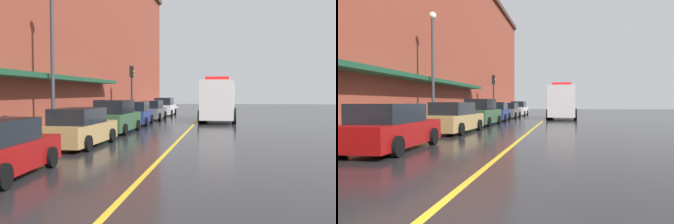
# 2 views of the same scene
# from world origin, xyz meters

# --- Properties ---
(ground_plane) EXTENTS (112.00, 112.00, 0.00)m
(ground_plane) POSITION_xyz_m (0.00, 25.00, 0.00)
(ground_plane) COLOR #232326
(sidewalk_left) EXTENTS (2.40, 70.00, 0.15)m
(sidewalk_left) POSITION_xyz_m (-6.20, 25.00, 0.07)
(sidewalk_left) COLOR #ADA8A0
(sidewalk_left) RESTS_ON ground
(lane_center_stripe) EXTENTS (0.16, 70.00, 0.01)m
(lane_center_stripe) POSITION_xyz_m (0.00, 25.00, 0.00)
(lane_center_stripe) COLOR gold
(lane_center_stripe) RESTS_ON ground
(brick_building_left) EXTENTS (10.16, 64.00, 15.80)m
(brick_building_left) POSITION_xyz_m (-11.89, 23.99, 7.91)
(brick_building_left) COLOR brown
(brick_building_left) RESTS_ON ground
(parked_car_1) EXTENTS (2.17, 4.76, 1.58)m
(parked_car_1) POSITION_xyz_m (-3.89, 6.09, 0.75)
(parked_car_1) COLOR maroon
(parked_car_1) RESTS_ON ground
(parked_car_2) EXTENTS (2.15, 4.95, 1.64)m
(parked_car_2) POSITION_xyz_m (-3.91, 12.54, 0.77)
(parked_car_2) COLOR #A5844C
(parked_car_2) RESTS_ON ground
(parked_car_3) EXTENTS (2.14, 4.83, 1.88)m
(parked_car_3) POSITION_xyz_m (-3.98, 18.58, 0.87)
(parked_car_3) COLOR #2D5133
(parked_car_3) RESTS_ON ground
(parked_car_4) EXTENTS (2.07, 4.46, 1.66)m
(parked_car_4) POSITION_xyz_m (-4.04, 24.46, 0.78)
(parked_car_4) COLOR navy
(parked_car_4) RESTS_ON ground
(parked_car_5) EXTENTS (2.02, 4.68, 1.62)m
(parked_car_5) POSITION_xyz_m (-3.98, 30.47, 0.76)
(parked_car_5) COLOR #595B60
(parked_car_5) RESTS_ON ground
(parked_car_6) EXTENTS (2.01, 4.82, 1.79)m
(parked_car_6) POSITION_xyz_m (-3.87, 36.97, 0.84)
(parked_car_6) COLOR silver
(parked_car_6) RESTS_ON ground
(box_truck) EXTENTS (2.96, 7.66, 3.46)m
(box_truck) POSITION_xyz_m (1.71, 28.74, 1.64)
(box_truck) COLOR silver
(box_truck) RESTS_ON ground
(parking_meter_0) EXTENTS (0.14, 0.18, 1.33)m
(parking_meter_0) POSITION_xyz_m (-5.35, 38.47, 1.06)
(parking_meter_0) COLOR #4C4C51
(parking_meter_0) RESTS_ON sidewalk_left
(parking_meter_1) EXTENTS (0.14, 0.18, 1.33)m
(parking_meter_1) POSITION_xyz_m (-5.35, 5.71, 1.06)
(parking_meter_1) COLOR #4C4C51
(parking_meter_1) RESTS_ON sidewalk_left
(parking_meter_2) EXTENTS (0.14, 0.18, 1.33)m
(parking_meter_2) POSITION_xyz_m (-5.35, 9.18, 1.06)
(parking_meter_2) COLOR #4C4C51
(parking_meter_2) RESTS_ON sidewalk_left
(parking_meter_3) EXTENTS (0.14, 0.18, 1.33)m
(parking_meter_3) POSITION_xyz_m (-5.35, 38.49, 1.06)
(parking_meter_3) COLOR #4C4C51
(parking_meter_3) RESTS_ON sidewalk_left
(street_lamp_left) EXTENTS (0.44, 0.44, 6.94)m
(street_lamp_left) POSITION_xyz_m (-5.95, 14.51, 4.40)
(street_lamp_left) COLOR #33383D
(street_lamp_left) RESTS_ON sidewalk_left
(traffic_light_near) EXTENTS (0.38, 0.36, 4.30)m
(traffic_light_near) POSITION_xyz_m (-5.29, 28.46, 3.16)
(traffic_light_near) COLOR #232326
(traffic_light_near) RESTS_ON sidewalk_left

